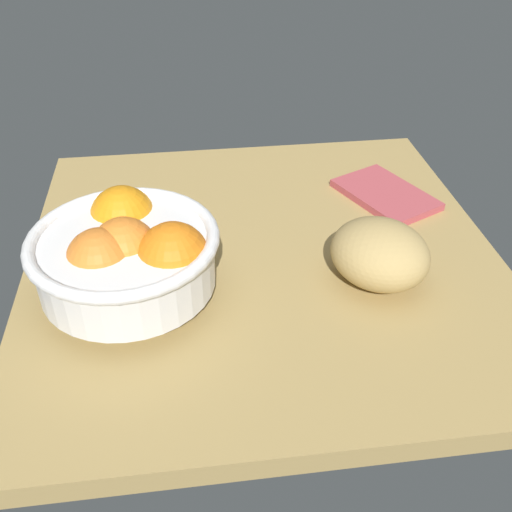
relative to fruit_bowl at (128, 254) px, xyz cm
name	(u,v)px	position (x,y,z in cm)	size (l,w,h in cm)	color
ground_plane	(263,260)	(6.88, -17.56, -7.88)	(66.09, 65.22, 3.00)	#A6884E
fruit_bowl	(128,254)	(0.00, 0.00, 0.00)	(23.11, 23.11, 11.59)	white
bread_loaf	(380,254)	(-1.04, -31.49, -2.24)	(13.08, 11.82, 8.28)	tan
napkin_folded	(385,195)	(18.99, -39.12, -5.80)	(15.70, 10.21, 1.17)	#B0464C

